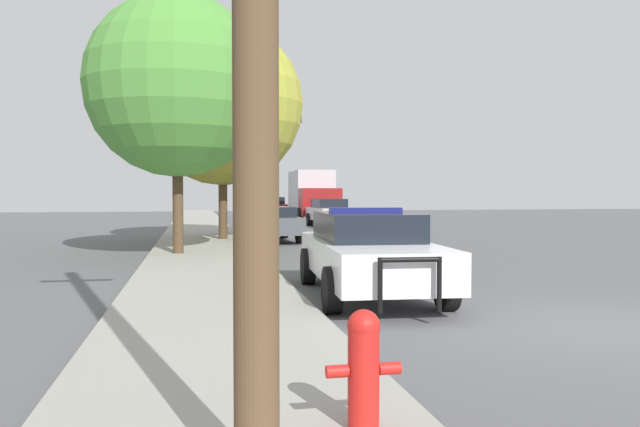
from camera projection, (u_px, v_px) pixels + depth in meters
name	position (u px, v px, depth m)	size (l,w,h in m)	color
ground_plane	(600.00, 328.00, 8.40)	(110.00, 110.00, 0.00)	#565659
sidewalk_left	(218.00, 341.00, 7.38)	(3.00, 110.00, 0.13)	#99968C
police_car	(368.00, 251.00, 11.06)	(2.27, 5.22, 1.55)	white
fire_hydrant	(364.00, 365.00, 4.44)	(0.55, 0.24, 0.86)	red
traffic_light	(253.00, 138.00, 25.96)	(3.37, 0.35, 5.70)	#424247
car_background_oncoming	(330.00, 212.00, 33.44)	(2.07, 4.28, 1.50)	#B7B7BC
car_background_distant	(273.00, 207.00, 46.20)	(1.97, 4.58, 1.51)	maroon
car_background_midblock	(270.00, 222.00, 23.37)	(2.15, 4.42, 1.31)	#474C51
box_truck	(312.00, 195.00, 39.40)	(2.73, 7.22, 3.21)	maroon
tree_sidewalk_near	(177.00, 86.00, 17.31)	(5.07, 5.07, 7.20)	#4C3823
tree_sidewalk_mid	(222.00, 105.00, 22.79)	(5.92, 5.92, 7.89)	#4C3823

